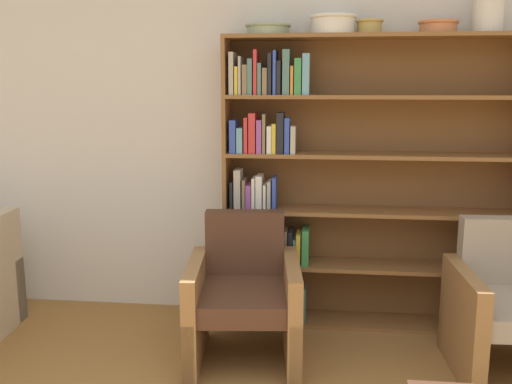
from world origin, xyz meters
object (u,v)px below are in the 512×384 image
Objects in this scene: bowl_stoneware at (268,29)px; bowl_olive at (333,24)px; armchair_cushioned at (512,307)px; vase_tall at (488,12)px; bowl_brass at (438,26)px; bowl_slate at (370,26)px; bookshelf at (339,187)px; armchair_leather at (244,296)px.

bowl_olive reaches higher than bowl_stoneware.
bowl_stoneware reaches higher than armchair_cushioned.
bowl_brass is at bearing 180.00° from vase_tall.
bowl_slate is at bearing 180.00° from bowl_brass.
vase_tall is (0.86, -0.01, 1.09)m from bookshelf.
bookshelf is 6.52× the size of bowl_olive.
vase_tall is at bearing 0.00° from bowl_stoneware.
armchair_cushioned is at bearing -21.64° from bowl_stoneware.
bowl_stoneware is at bearing 180.00° from vase_tall.
bookshelf is 1.25m from armchair_cushioned.
bowl_olive reaches higher than bowl_slate.
bowl_slate is at bearing -147.63° from armchair_leather.
bowl_olive is at bearing 180.00° from vase_tall.
bowl_slate is (0.16, -0.01, 1.02)m from bookshelf.
vase_tall reaches higher than bookshelf.
bowl_brass is 2.02m from armchair_leather.
armchair_cushioned is (1.43, -0.57, -1.57)m from bowl_stoneware.
armchair_leather is at bearing -2.49° from armchair_cushioned.
bowl_brass reaches higher than bookshelf.
vase_tall is (1.33, 0.00, 0.08)m from bowl_stoneware.
bowl_stoneware is at bearing 180.00° from bowl_slate.
bookshelf is 2.29× the size of armchair_leather.
bowl_slate is at bearing 0.00° from bowl_stoneware.
armchair_cushioned is at bearing -80.67° from vase_tall.
armchair_cushioned is (1.02, -0.57, -1.59)m from bowl_olive.
bowl_olive is 0.35× the size of armchair_leather.
bowl_brass is (0.64, 0.00, -0.02)m from bowl_olive.
bowl_stoneware is 1.04m from bowl_brass.
bowl_slate is at bearing 0.00° from bowl_olive.
bowl_olive is 0.64m from bowl_brass.
bowl_olive is at bearing 180.00° from bowl_brass.
bookshelf reaches higher than armchair_cushioned.
bowl_slate is 0.41m from bowl_brass.
armchair_leather is at bearing -133.84° from bookshelf.
bowl_stoneware is at bearing -178.41° from bookshelf.
armchair_cushioned is at bearing -35.43° from bowl_slate.
armchair_leather is 1.51m from armchair_cushioned.
vase_tall reaches higher than bowl_stoneware.
bookshelf is 6.72× the size of vase_tall.
bowl_stoneware is at bearing -24.14° from armchair_cushioned.
bowl_slate is (0.63, 0.00, 0.01)m from bowl_stoneware.
vase_tall is at bearing 0.00° from bowl_brass.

